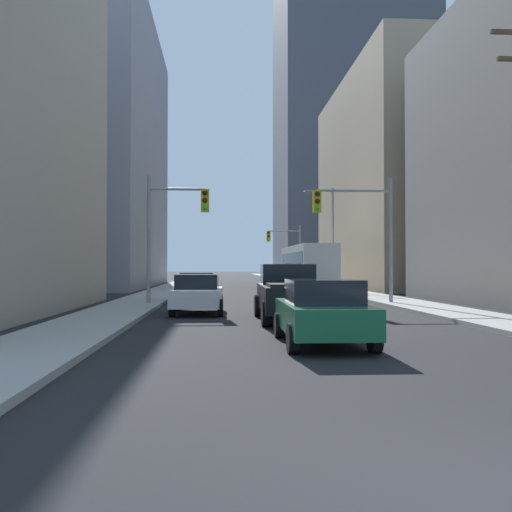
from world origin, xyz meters
name	(u,v)px	position (x,y,z in m)	size (l,w,h in m)	color
sidewalk_left	(178,285)	(-6.37, 50.00, 0.07)	(2.60, 160.00, 0.15)	#9E9E99
sidewalk_right	(310,285)	(6.37, 50.00, 0.07)	(2.60, 160.00, 0.15)	#9E9E99
city_bus	(307,265)	(4.30, 38.60, 1.93)	(2.71, 11.54, 3.40)	silver
pickup_truck_black	(290,293)	(-0.04, 14.75, 0.93)	(2.20, 5.44, 1.90)	black
sedan_green	(322,312)	(-0.03, 8.88, 0.77)	(1.95, 4.21, 1.52)	#195938
sedan_white	(198,294)	(-3.26, 17.73, 0.77)	(1.95, 4.26, 1.52)	white
sedan_blue	(197,288)	(-3.50, 23.95, 0.77)	(1.95, 4.24, 1.52)	navy
traffic_signal_near_left	(175,219)	(-4.49, 21.98, 4.00)	(2.86, 0.44, 6.00)	gray
traffic_signal_near_right	(357,219)	(4.05, 21.98, 4.04)	(3.80, 0.44, 6.00)	gray
traffic_signal_far_right	(286,245)	(4.21, 52.01, 4.03)	(3.45, 0.44, 6.00)	gray
street_lamp_right	(328,229)	(5.42, 36.05, 4.52)	(2.25, 0.32, 7.50)	gray
building_left_mid_office	(74,153)	(-15.89, 48.63, 12.38)	(14.72, 27.48, 24.75)	#93939E
building_right_mid_block	(452,184)	(18.52, 45.19, 9.28)	(19.89, 24.85, 18.56)	tan
building_right_far_highrise	(350,107)	(20.24, 91.89, 29.59)	(24.69, 23.73, 59.19)	#4C515B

